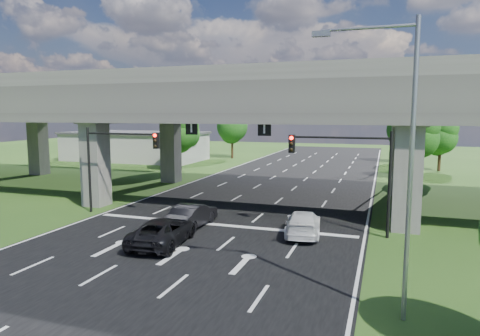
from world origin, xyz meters
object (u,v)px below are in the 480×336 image
Objects in this scene: streetlight_far at (390,125)px; streetlight_beyond at (389,122)px; signal_left at (114,154)px; car_trailing at (163,232)px; signal_right at (350,163)px; car_silver at (188,213)px; car_dark at (193,215)px; car_white at (303,223)px; streetlight_near at (399,148)px.

streetlight_far is 16.00m from streetlight_beyond.
signal_left is 40.30m from streetlight_beyond.
car_trailing is (-11.40, -41.27, -5.10)m from streetlight_beyond.
car_trailing is at bearing -150.28° from signal_right.
car_dark is (0.51, -0.44, 0.02)m from car_silver.
streetlight_beyond is at bearing -109.59° from car_silver.
car_white is (13.22, -0.94, -3.47)m from signal_left.
car_dark is (-9.19, -1.38, -3.43)m from signal_right.
car_dark is (6.46, -1.38, -3.43)m from signal_left.
car_silver is at bearing -88.71° from car_trailing.
streetlight_beyond is 39.48m from car_dark.
streetlight_far reaches higher than car_white.
car_white is at bearing -97.24° from streetlight_beyond.
signal_left is 13.71m from car_white.
streetlight_far is (0.00, 30.00, 0.00)m from streetlight_near.
signal_left is at bearing 150.98° from streetlight_near.
signal_left is 0.60× the size of streetlight_far.
car_dark is 0.94× the size of car_white.
car_trailing is (6.52, -5.21, -3.44)m from signal_left.
streetlight_beyond is at bearing 90.00° from streetlight_near.
signal_left reaches higher than car_silver.
streetlight_far and streetlight_beyond have the same top height.
car_dark is (-11.46, 8.56, -5.09)m from streetlight_near.
car_white is (-2.42, -0.94, -3.47)m from signal_right.
car_white is (-4.70, -37.00, -5.13)m from streetlight_beyond.
car_trailing is at bearing -105.45° from streetlight_beyond.
signal_right is 1.27× the size of car_white.
car_silver is (-11.98, -37.00, -5.11)m from streetlight_beyond.
car_white is at bearing -175.53° from car_dark.
streetlight_near is 1.00× the size of streetlight_far.
streetlight_near is at bearing -90.00° from streetlight_beyond.
car_white is (-4.70, -21.00, -5.13)m from streetlight_far.
streetlight_near is (17.92, -9.94, 1.66)m from signal_left.
car_white is (7.28, 0.00, -0.02)m from car_silver.
car_trailing is at bearing 91.68° from car_dark.
signal_left is (-15.65, 0.00, 0.00)m from signal_right.
streetlight_near is at bearing 151.12° from car_trailing.
car_silver is (5.94, -0.94, -3.45)m from signal_left.
car_white is 0.91× the size of car_trailing.
streetlight_beyond is 43.12m from car_trailing.
signal_left is 7.44m from car_dark.
streetlight_beyond is 2.12× the size of car_white.
car_silver is (-11.98, -21.00, -5.11)m from streetlight_far.
streetlight_near is 30.00m from streetlight_far.
streetlight_near is 11.38m from car_white.
streetlight_far is at bearing 90.00° from streetlight_near.
car_dark is 0.86× the size of car_trailing.
car_white is 7.95m from car_trailing.
car_trailing reaches higher than car_silver.
signal_left is 1.36× the size of car_dark.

